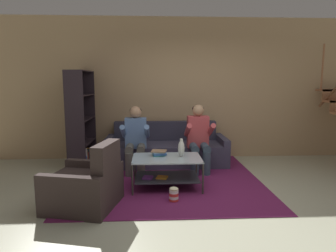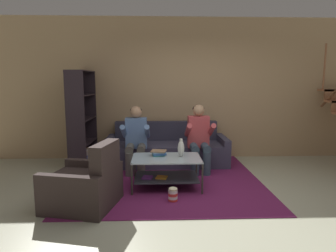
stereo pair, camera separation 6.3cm
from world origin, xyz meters
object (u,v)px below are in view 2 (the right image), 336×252
object	(u,v)px
vase	(181,148)
popcorn_tub	(173,194)
book_stack	(159,153)
armchair	(85,186)
person_seated_left	(136,137)
bookshelf	(80,128)
couch	(167,150)
coffee_table	(166,167)
person_seated_right	(199,136)

from	to	relation	value
vase	popcorn_tub	bearing A→B (deg)	-104.64
book_stack	armchair	world-z (taller)	armchair
book_stack	person_seated_left	bearing A→B (deg)	118.91
bookshelf	book_stack	bearing A→B (deg)	-37.28
couch	coffee_table	xyz separation A→B (m)	(-0.06, -1.36, 0.04)
coffee_table	vase	size ratio (longest dim) A/B	3.74
vase	bookshelf	xyz separation A→B (m)	(-1.83, 1.20, 0.13)
popcorn_tub	couch	bearing A→B (deg)	90.58
person_seated_right	coffee_table	size ratio (longest dim) A/B	1.16
armchair	popcorn_tub	world-z (taller)	armchair
armchair	coffee_table	bearing A→B (deg)	31.88
couch	coffee_table	size ratio (longest dim) A/B	2.26
couch	popcorn_tub	world-z (taller)	couch
person_seated_left	person_seated_right	xyz separation A→B (m)	(1.13, 0.00, 0.01)
person_seated_right	bookshelf	size ratio (longest dim) A/B	0.66
couch	person_seated_right	xyz separation A→B (m)	(0.56, -0.52, 0.38)
coffee_table	vase	bearing A→B (deg)	13.35
vase	book_stack	size ratio (longest dim) A/B	1.09
person_seated_left	coffee_table	world-z (taller)	person_seated_left
couch	book_stack	bearing A→B (deg)	-97.57
bookshelf	vase	bearing A→B (deg)	-33.23
coffee_table	book_stack	world-z (taller)	book_stack
couch	coffee_table	bearing A→B (deg)	-92.39
bookshelf	popcorn_tub	distance (m)	2.53
couch	person_seated_right	world-z (taller)	person_seated_right
person_seated_left	bookshelf	bearing A→B (deg)	159.36
book_stack	person_seated_right	bearing A→B (deg)	44.82
person_seated_left	coffee_table	size ratio (longest dim) A/B	1.13
vase	bookshelf	size ratio (longest dim) A/B	0.15
coffee_table	armchair	xyz separation A→B (m)	(-1.07, -0.66, -0.04)
vase	person_seated_left	bearing A→B (deg)	133.20
person_seated_left	book_stack	world-z (taller)	person_seated_left
book_stack	armchair	distance (m)	1.26
person_seated_right	armchair	xyz separation A→B (m)	(-1.69, -1.51, -0.37)
book_stack	vase	bearing A→B (deg)	-10.87
bookshelf	armchair	bearing A→B (deg)	-74.60
couch	vase	bearing A→B (deg)	-82.35
person_seated_left	book_stack	size ratio (longest dim) A/B	4.63
vase	popcorn_tub	world-z (taller)	vase
person_seated_left	couch	bearing A→B (deg)	42.70
person_seated_left	book_stack	distance (m)	0.83
person_seated_right	armchair	size ratio (longest dim) A/B	1.21
coffee_table	vase	world-z (taller)	vase
person_seated_left	armchair	size ratio (longest dim) A/B	1.19
coffee_table	armchair	size ratio (longest dim) A/B	1.05
coffee_table	bookshelf	xyz separation A→B (m)	(-1.59, 1.25, 0.42)
person_seated_right	bookshelf	distance (m)	2.25
book_stack	couch	bearing A→B (deg)	82.43
coffee_table	armchair	distance (m)	1.26
vase	armchair	world-z (taller)	armchair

